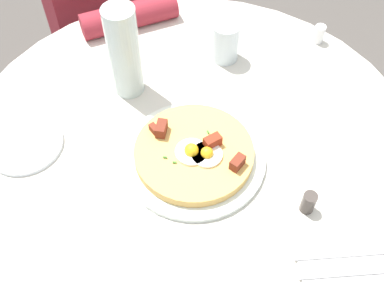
% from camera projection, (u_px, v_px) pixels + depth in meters
% --- Properties ---
extents(ground_plane, '(6.00, 6.00, 0.00)m').
position_uv_depth(ground_plane, '(191.00, 266.00, 1.59)').
color(ground_plane, '#4C4742').
extents(dining_table, '(1.04, 1.04, 0.72)m').
position_uv_depth(dining_table, '(190.00, 182.00, 1.15)').
color(dining_table, beige).
rests_on(dining_table, ground_plane).
extents(person_seated, '(0.38, 0.47, 1.14)m').
position_uv_depth(person_seated, '(113.00, 28.00, 1.58)').
color(person_seated, '#2D2D33').
rests_on(person_seated, ground_plane).
extents(pizza_plate, '(0.31, 0.31, 0.01)m').
position_uv_depth(pizza_plate, '(194.00, 157.00, 0.98)').
color(pizza_plate, silver).
rests_on(pizza_plate, dining_table).
extents(breakfast_pizza, '(0.25, 0.25, 0.05)m').
position_uv_depth(breakfast_pizza, '(194.00, 152.00, 0.96)').
color(breakfast_pizza, '#DDAA56').
rests_on(breakfast_pizza, pizza_plate).
extents(bread_plate, '(0.17, 0.17, 0.01)m').
position_uv_depth(bread_plate, '(25.00, 144.00, 1.00)').
color(bread_plate, white).
rests_on(bread_plate, dining_table).
extents(napkin, '(0.21, 0.20, 0.00)m').
position_uv_depth(napkin, '(344.00, 264.00, 0.84)').
color(napkin, white).
rests_on(napkin, dining_table).
extents(fork, '(0.17, 0.08, 0.00)m').
position_uv_depth(fork, '(348.00, 273.00, 0.83)').
color(fork, silver).
rests_on(fork, napkin).
extents(knife, '(0.17, 0.08, 0.00)m').
position_uv_depth(knife, '(342.00, 254.00, 0.85)').
color(knife, silver).
rests_on(knife, napkin).
extents(water_glass, '(0.07, 0.07, 0.10)m').
position_uv_depth(water_glass, '(225.00, 42.00, 1.13)').
color(water_glass, silver).
rests_on(water_glass, dining_table).
extents(water_bottle, '(0.07, 0.07, 0.23)m').
position_uv_depth(water_bottle, '(124.00, 52.00, 1.02)').
color(water_bottle, silver).
rests_on(water_bottle, dining_table).
extents(salt_shaker, '(0.03, 0.03, 0.05)m').
position_uv_depth(salt_shaker, '(319.00, 34.00, 1.19)').
color(salt_shaker, white).
rests_on(salt_shaker, dining_table).
extents(pepper_shaker, '(0.03, 0.03, 0.05)m').
position_uv_depth(pepper_shaker, '(308.00, 202.00, 0.89)').
color(pepper_shaker, '#3F3833').
rests_on(pepper_shaker, dining_table).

